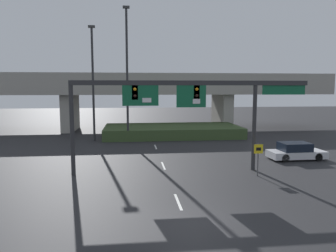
# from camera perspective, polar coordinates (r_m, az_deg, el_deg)

# --- Properties ---
(ground_plane) EXTENTS (160.00, 160.00, 0.00)m
(ground_plane) POSITION_cam_1_polar(r_m,az_deg,el_deg) (14.95, 3.16, -16.22)
(ground_plane) COLOR #262628
(lane_markings) EXTENTS (0.14, 25.73, 0.01)m
(lane_markings) POSITION_cam_1_polar(r_m,az_deg,el_deg) (28.39, -1.59, -5.07)
(lane_markings) COLOR silver
(lane_markings) RESTS_ON ground
(signal_gantry) EXTENTS (16.26, 0.44, 6.28)m
(signal_gantry) POSITION_cam_1_polar(r_m,az_deg,el_deg) (22.17, 2.68, 4.87)
(signal_gantry) COLOR #2D2D30
(signal_gantry) RESTS_ON ground
(speed_limit_sign) EXTENTS (0.60, 0.11, 2.17)m
(speed_limit_sign) POSITION_cam_1_polar(r_m,az_deg,el_deg) (22.33, 15.43, -4.87)
(speed_limit_sign) COLOR #4C4C4C
(speed_limit_sign) RESTS_ON ground
(highway_light_pole_near) EXTENTS (0.70, 0.36, 12.31)m
(highway_light_pole_near) POSITION_cam_1_polar(r_m,az_deg,el_deg) (36.43, -12.94, 7.70)
(highway_light_pole_near) COLOR #2D2D30
(highway_light_pole_near) RESTS_ON ground
(highway_light_pole_far) EXTENTS (0.70, 0.36, 14.11)m
(highway_light_pole_far) POSITION_cam_1_polar(r_m,az_deg,el_deg) (35.04, -7.14, 9.34)
(highway_light_pole_far) COLOR #2D2D30
(highway_light_pole_far) RESTS_ON ground
(overpass_bridge) EXTENTS (49.74, 8.36, 7.63)m
(overpass_bridge) POSITION_cam_1_polar(r_m,az_deg,el_deg) (45.57, -3.52, 6.32)
(overpass_bridge) COLOR #A39E93
(overpass_bridge) RESTS_ON ground
(grass_embankment) EXTENTS (16.00, 7.62, 1.20)m
(grass_embankment) POSITION_cam_1_polar(r_m,az_deg,el_deg) (39.32, 0.72, -0.86)
(grass_embankment) COLOR #384C28
(grass_embankment) RESTS_ON ground
(parked_sedan_near_right) EXTENTS (4.52, 1.99, 1.38)m
(parked_sedan_near_right) POSITION_cam_1_polar(r_m,az_deg,el_deg) (28.55, 21.37, -4.17)
(parked_sedan_near_right) COLOR silver
(parked_sedan_near_right) RESTS_ON ground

